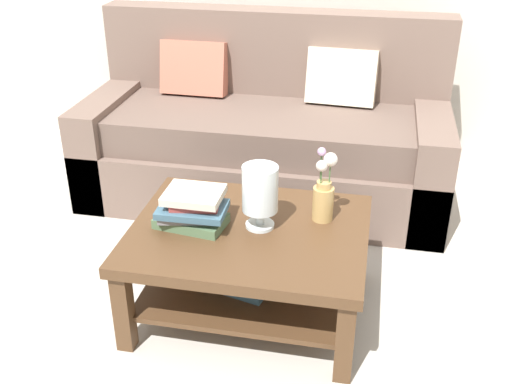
# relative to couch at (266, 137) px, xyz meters

# --- Properties ---
(ground_plane) EXTENTS (10.00, 10.00, 0.00)m
(ground_plane) POSITION_rel_couch_xyz_m (0.13, -0.89, -0.36)
(ground_plane) COLOR #B7B2A8
(couch) EXTENTS (2.11, 0.90, 1.06)m
(couch) POSITION_rel_couch_xyz_m (0.00, 0.00, 0.00)
(couch) COLOR brown
(couch) RESTS_ON ground
(coffee_table) EXTENTS (1.01, 0.81, 0.42)m
(coffee_table) POSITION_rel_couch_xyz_m (0.14, -1.17, -0.06)
(coffee_table) COLOR #4C331E
(coffee_table) RESTS_ON ground
(book_stack_main) EXTENTS (0.31, 0.22, 0.16)m
(book_stack_main) POSITION_rel_couch_xyz_m (-0.10, -1.18, 0.14)
(book_stack_main) COLOR #51704C
(book_stack_main) RESTS_ON coffee_table
(glass_hurricane_vase) EXTENTS (0.15, 0.15, 0.28)m
(glass_hurricane_vase) POSITION_rel_couch_xyz_m (0.19, -1.14, 0.23)
(glass_hurricane_vase) COLOR silver
(glass_hurricane_vase) RESTS_ON coffee_table
(flower_pitcher) EXTENTS (0.10, 0.09, 0.33)m
(flower_pitcher) POSITION_rel_couch_xyz_m (0.45, -1.02, 0.19)
(flower_pitcher) COLOR tan
(flower_pitcher) RESTS_ON coffee_table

